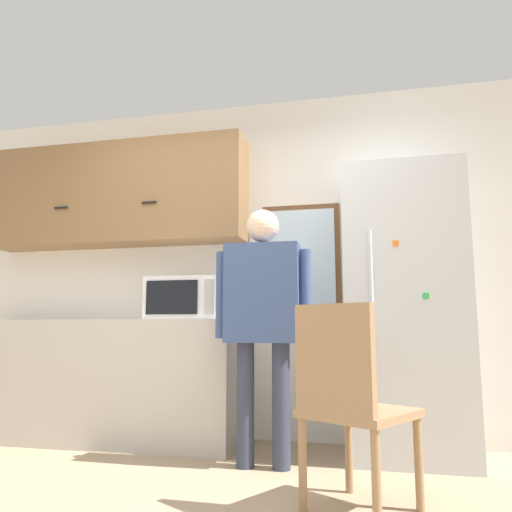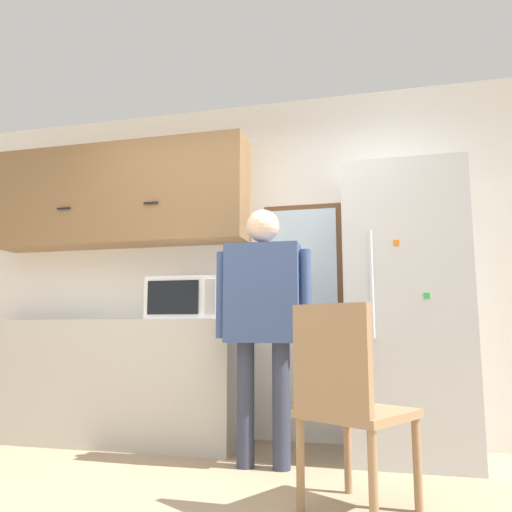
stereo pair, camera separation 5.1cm
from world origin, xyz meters
The scene contains 8 objects.
back_wall centered at (0.00, 1.86, 1.35)m, with size 6.00×0.06×2.70m.
counter centered at (-1.09, 1.52, 0.45)m, with size 2.22×0.62×0.91m.
upper_cabinets centered at (-1.09, 1.66, 1.95)m, with size 2.22×0.35×0.84m.
microwave centered at (-0.35, 1.47, 1.06)m, with size 0.55×0.42×0.31m.
person centered at (0.30, 1.07, 0.98)m, with size 0.62×0.23×1.61m.
refrigerator centered at (1.19, 1.50, 0.96)m, with size 0.79×0.68×1.93m.
chair centered at (0.85, 0.40, 0.52)m, with size 0.61×0.61×0.95m.
window centered at (0.45, 1.82, 1.38)m, with size 0.61×0.05×0.86m.
Camera 1 is at (0.96, -2.03, 0.84)m, focal length 35.00 mm.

